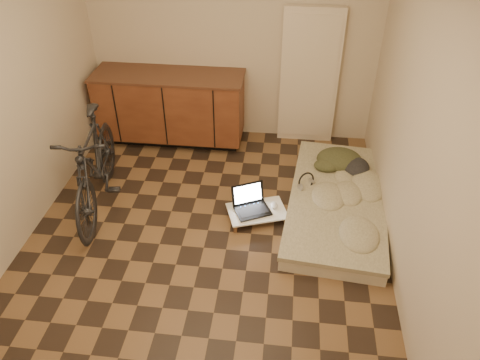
# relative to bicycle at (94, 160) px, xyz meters

# --- Properties ---
(room_shell) EXTENTS (3.50, 4.00, 2.60)m
(room_shell) POSITION_rel_bicycle_xyz_m (1.20, -0.28, 0.73)
(room_shell) COLOR brown
(room_shell) RESTS_ON ground
(cabinets) EXTENTS (1.84, 0.62, 0.91)m
(cabinets) POSITION_rel_bicycle_xyz_m (0.45, 1.42, -0.10)
(cabinets) COLOR black
(cabinets) RESTS_ON ground
(appliance_panel) EXTENTS (0.70, 0.10, 1.70)m
(appliance_panel) POSITION_rel_bicycle_xyz_m (2.15, 1.66, 0.28)
(appliance_panel) COLOR beige
(appliance_panel) RESTS_ON ground
(bicycle) EXTENTS (0.79, 1.82, 1.14)m
(bicycle) POSITION_rel_bicycle_xyz_m (0.00, 0.00, 0.00)
(bicycle) COLOR black
(bicycle) RESTS_ON ground
(futon) EXTENTS (1.17, 2.13, 0.18)m
(futon) POSITION_rel_bicycle_xyz_m (2.50, 0.21, -0.48)
(futon) COLOR beige
(futon) RESTS_ON ground
(clothing_pile) EXTENTS (0.59, 0.50, 0.22)m
(clothing_pile) POSITION_rel_bicycle_xyz_m (2.59, 0.80, -0.28)
(clothing_pile) COLOR #3A3C23
(clothing_pile) RESTS_ON futon
(headphones) EXTENTS (0.30, 0.29, 0.15)m
(headphones) POSITION_rel_bicycle_xyz_m (2.17, 0.34, -0.32)
(headphones) COLOR black
(headphones) RESTS_ON futon
(lap_desk) EXTENTS (0.68, 0.55, 0.10)m
(lap_desk) POSITION_rel_bicycle_xyz_m (1.67, -0.04, -0.48)
(lap_desk) COLOR brown
(lap_desk) RESTS_ON ground
(laptop) EXTENTS (0.45, 0.43, 0.24)m
(laptop) POSITION_rel_bicycle_xyz_m (1.61, -0.01, -0.42)
(laptop) COLOR black
(laptop) RESTS_ON lap_desk
(mouse) EXTENTS (0.07, 0.12, 0.04)m
(mouse) POSITION_rel_bicycle_xyz_m (1.85, 0.05, -0.45)
(mouse) COLOR silver
(mouse) RESTS_ON lap_desk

